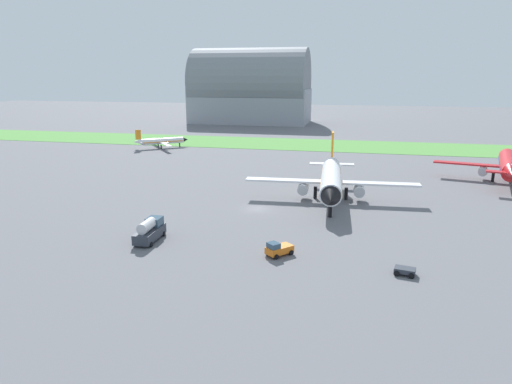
{
  "coord_description": "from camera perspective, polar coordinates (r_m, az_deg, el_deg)",
  "views": [
    {
      "loc": [
        17.57,
        -76.79,
        23.14
      ],
      "look_at": [
        -0.27,
        0.31,
        3.0
      ],
      "focal_mm": 32.31,
      "sensor_mm": 36.0,
      "label": 1
    }
  ],
  "objects": [
    {
      "name": "fuel_truck_near_gate",
      "position": [
        67.9,
        -13.02,
        -4.61
      ],
      "size": [
        2.78,
        6.56,
        3.29
      ],
      "rotation": [
        0.0,
        0.0,
        1.6
      ],
      "color": "#2D333D",
      "rests_on": "ground_plane"
    },
    {
      "name": "airplane_taxiing_turboprop",
      "position": [
        153.77,
        -11.66,
        6.2
      ],
      "size": [
        15.43,
        17.29,
        6.33
      ],
      "rotation": [
        0.0,
        0.0,
        0.68
      ],
      "color": "white",
      "rests_on": "ground_plane"
    },
    {
      "name": "airplane_parked_jet_far",
      "position": [
        116.08,
        28.81,
        2.99
      ],
      "size": [
        30.78,
        30.39,
        11.0
      ],
      "rotation": [
        0.0,
        0.0,
        1.34
      ],
      "color": "red",
      "rests_on": "ground_plane"
    },
    {
      "name": "ground_plane",
      "position": [
        82.1,
        0.14,
        -2.09
      ],
      "size": [
        600.0,
        600.0,
        0.0
      ],
      "primitive_type": "plane",
      "color": "slate"
    },
    {
      "name": "baggage_cart_by_runway",
      "position": [
        58.3,
        17.96,
        -9.23
      ],
      "size": [
        2.67,
        2.17,
        0.9
      ],
      "rotation": [
        0.0,
        0.0,
        6.09
      ],
      "color": "#2D333D",
      "rests_on": "ground_plane"
    },
    {
      "name": "hangar_distant",
      "position": [
        232.29,
        -0.66,
        12.5
      ],
      "size": [
        56.89,
        32.88,
        35.99
      ],
      "color": "#9399A3",
      "rests_on": "ground_plane"
    },
    {
      "name": "pushback_tug_midfield",
      "position": [
        61.13,
        2.79,
        -7.06
      ],
      "size": [
        3.72,
        3.9,
        1.95
      ],
      "rotation": [
        0.0,
        0.0,
        4.0
      ],
      "color": "orange",
      "rests_on": "ground_plane"
    },
    {
      "name": "airplane_midfield_jet",
      "position": [
        87.72,
        9.3,
        1.58
      ],
      "size": [
        32.53,
        31.93,
        11.49
      ],
      "rotation": [
        0.0,
        0.0,
        4.78
      ],
      "color": "white",
      "rests_on": "ground_plane"
    },
    {
      "name": "grass_taxiway_strip",
      "position": [
        159.42,
        6.6,
        5.85
      ],
      "size": [
        360.0,
        28.0,
        0.08
      ],
      "primitive_type": "cube",
      "color": "#549342",
      "rests_on": "ground_plane"
    }
  ]
}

